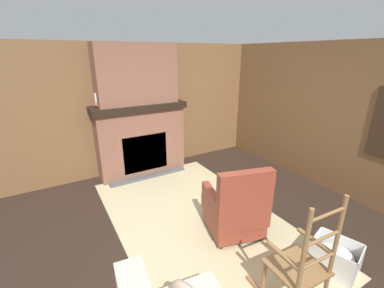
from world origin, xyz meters
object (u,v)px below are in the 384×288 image
Objects in this scene: rocking_chair at (300,272)px; firewood_stack at (253,178)px; armchair at (235,210)px; storage_case at (147,99)px; laundry_basket at (335,256)px; oil_lamp_vase at (97,102)px.

rocking_chair is 2.63× the size of firewood_stack.
storage_case is (-2.42, -0.19, 1.06)m from armchair.
storage_case reaches higher than armchair.
laundry_basket is 1.98× the size of storage_case.
firewood_stack is 1.68× the size of storage_case.
oil_lamp_vase reaches higher than armchair.
oil_lamp_vase reaches higher than storage_case.
oil_lamp_vase is at bearing -90.01° from storage_case.
storage_case reaches higher than firewood_stack.
laundry_basket is 3.72m from storage_case.
oil_lamp_vase is at bearing 39.47° from armchair.
rocking_chair is (1.09, -0.17, 0.05)m from armchair.
rocking_chair reaches higher than laundry_basket.
storage_case is (-3.43, -0.74, 1.25)m from laundry_basket.
armchair is 1.85× the size of laundry_basket.
armchair is 0.83× the size of rocking_chair.
oil_lamp_vase is at bearing -122.42° from firewood_stack.
firewood_stack is 3.07m from oil_lamp_vase.
rocking_chair reaches higher than armchair.
rocking_chair is 3.77m from oil_lamp_vase.
firewood_stack is 1.90× the size of oil_lamp_vase.
armchair is 2.17× the size of firewood_stack.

